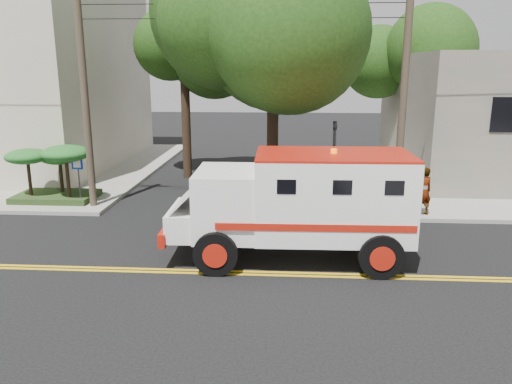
{
  "coord_description": "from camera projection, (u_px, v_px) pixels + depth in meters",
  "views": [
    {
      "loc": [
        2.11,
        -12.69,
        5.5
      ],
      "look_at": [
        1.1,
        2.81,
        1.6
      ],
      "focal_mm": 35.0,
      "sensor_mm": 36.0,
      "label": 1
    }
  ],
  "objects": [
    {
      "name": "ground",
      "position": [
        210.0,
        272.0,
        13.76
      ],
      "size": [
        100.0,
        100.0,
        0.0
      ],
      "primitive_type": "plane",
      "color": "black",
      "rests_on": "ground"
    },
    {
      "name": "pedestrian_b",
      "position": [
        390.0,
        185.0,
        19.41
      ],
      "size": [
        1.1,
        1.05,
        1.78
      ],
      "primitive_type": "imported",
      "rotation": [
        0.0,
        0.0,
        2.53
      ],
      "color": "gray",
      "rests_on": "sidewalk_ne"
    },
    {
      "name": "sidewalk_ne",
      "position": [
        507.0,
        174.0,
        25.95
      ],
      "size": [
        17.0,
        17.0,
        0.15
      ],
      "primitive_type": "cube",
      "color": "gray",
      "rests_on": "ground"
    },
    {
      "name": "traffic_signal",
      "position": [
        334.0,
        158.0,
        18.39
      ],
      "size": [
        0.15,
        0.18,
        3.6
      ],
      "color": "#3F3F42",
      "rests_on": "ground"
    },
    {
      "name": "tree_right",
      "position": [
        414.0,
        56.0,
        26.98
      ],
      "size": [
        4.8,
        4.5,
        8.2
      ],
      "color": "black",
      "rests_on": "ground"
    },
    {
      "name": "armored_truck",
      "position": [
        300.0,
        200.0,
        14.27
      ],
      "size": [
        7.01,
        2.94,
        3.17
      ],
      "rotation": [
        0.0,
        0.0,
        0.02
      ],
      "color": "white",
      "rests_on": "ground"
    },
    {
      "name": "utility_pole_left",
      "position": [
        85.0,
        94.0,
        18.82
      ],
      "size": [
        0.28,
        0.28,
        9.0
      ],
      "primitive_type": "cylinder",
      "color": "#382D23",
      "rests_on": "ground"
    },
    {
      "name": "pedestrian_a",
      "position": [
        424.0,
        191.0,
        18.37
      ],
      "size": [
        0.77,
        0.63,
        1.8
      ],
      "primitive_type": "imported",
      "rotation": [
        0.0,
        0.0,
        3.5
      ],
      "color": "gray",
      "rests_on": "sidewalk_ne"
    },
    {
      "name": "utility_pole_right",
      "position": [
        403.0,
        95.0,
        18.26
      ],
      "size": [
        0.28,
        0.28,
        9.0
      ],
      "primitive_type": "cylinder",
      "color": "#382D23",
      "rests_on": "ground"
    },
    {
      "name": "tree_main",
      "position": [
        285.0,
        18.0,
        17.89
      ],
      "size": [
        6.08,
        5.7,
        9.85
      ],
      "color": "black",
      "rests_on": "ground"
    },
    {
      "name": "sidewalk_nw",
      "position": [
        6.0,
        168.0,
        27.66
      ],
      "size": [
        17.0,
        17.0,
        0.15
      ],
      "primitive_type": "cube",
      "color": "gray",
      "rests_on": "ground"
    },
    {
      "name": "tree_left",
      "position": [
        190.0,
        62.0,
        23.94
      ],
      "size": [
        4.48,
        4.2,
        7.7
      ],
      "color": "black",
      "rests_on": "ground"
    },
    {
      "name": "accessibility_sign",
      "position": [
        78.0,
        174.0,
        19.79
      ],
      "size": [
        0.45,
        0.1,
        2.02
      ],
      "color": "#3F3F42",
      "rests_on": "ground"
    },
    {
      "name": "palm_planter",
      "position": [
        53.0,
        165.0,
        20.24
      ],
      "size": [
        3.52,
        2.63,
        2.36
      ],
      "color": "#1E3314",
      "rests_on": "sidewalk_nw"
    }
  ]
}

